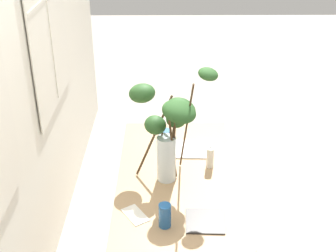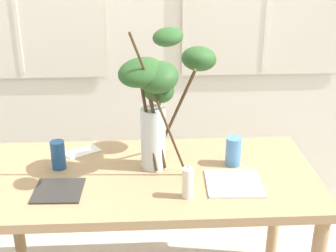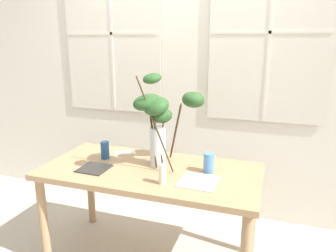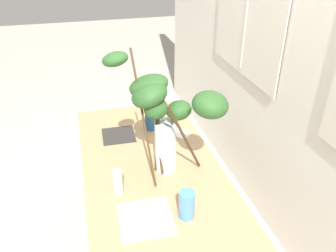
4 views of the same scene
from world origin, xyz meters
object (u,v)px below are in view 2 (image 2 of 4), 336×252
object	(u,v)px
dining_table	(147,191)
plate_square_left	(59,191)
drinking_glass_blue_right	(233,151)
vase_with_branches	(161,92)
drinking_glass_blue_left	(58,155)
plate_square_right	(234,183)
pillar_candle	(188,183)

from	to	relation	value
dining_table	plate_square_left	bearing A→B (deg)	-160.71
drinking_glass_blue_right	vase_with_branches	bearing A→B (deg)	-177.30
drinking_glass_blue_left	plate_square_right	bearing A→B (deg)	-13.87
vase_with_branches	drinking_glass_blue_right	bearing A→B (deg)	2.70
dining_table	pillar_candle	xyz separation A→B (m)	(0.17, -0.21, 0.16)
drinking_glass_blue_left	plate_square_left	bearing A→B (deg)	-82.10
plate_square_right	pillar_candle	xyz separation A→B (m)	(-0.21, -0.09, 0.06)
dining_table	drinking_glass_blue_left	bearing A→B (deg)	168.71
plate_square_right	pillar_candle	size ratio (longest dim) A/B	1.64
vase_with_branches	plate_square_right	distance (m)	0.51
drinking_glass_blue_left	pillar_candle	distance (m)	0.64
dining_table	drinking_glass_blue_right	world-z (taller)	drinking_glass_blue_right
vase_with_branches	plate_square_left	distance (m)	0.61
drinking_glass_blue_right	plate_square_left	distance (m)	0.81
drinking_glass_blue_right	pillar_candle	world-z (taller)	pillar_candle
plate_square_right	pillar_candle	bearing A→B (deg)	-156.21
dining_table	drinking_glass_blue_left	distance (m)	0.44
drinking_glass_blue_right	plate_square_left	world-z (taller)	drinking_glass_blue_right
vase_with_branches	pillar_candle	distance (m)	0.42
dining_table	vase_with_branches	bearing A→B (deg)	39.71
drinking_glass_blue_left	plate_square_left	distance (m)	0.22
plate_square_left	dining_table	bearing A→B (deg)	19.29
vase_with_branches	pillar_candle	size ratio (longest dim) A/B	4.88
vase_with_branches	plate_square_left	size ratio (longest dim) A/B	3.51
dining_table	plate_square_right	world-z (taller)	plate_square_right
dining_table	pillar_candle	size ratio (longest dim) A/B	10.60
plate_square_left	plate_square_right	distance (m)	0.76
plate_square_right	pillar_candle	world-z (taller)	pillar_candle
plate_square_left	pillar_candle	distance (m)	0.55
vase_with_branches	plate_square_left	bearing A→B (deg)	-157.09
pillar_candle	dining_table	bearing A→B (deg)	128.66
drinking_glass_blue_left	plate_square_left	size ratio (longest dim) A/B	0.67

